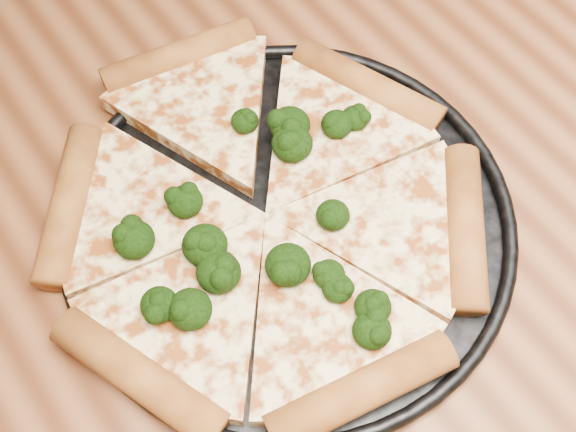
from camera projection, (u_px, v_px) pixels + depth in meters
ground at (350, 418)px, 1.25m from camera, size 4.00×4.00×0.00m
dining_table at (402, 234)px, 0.67m from camera, size 1.20×0.90×0.75m
pizza_pan at (288, 221)px, 0.57m from camera, size 0.35×0.35×0.02m
pizza at (263, 211)px, 0.56m from camera, size 0.35×0.37×0.03m
broccoli_florets at (259, 228)px, 0.54m from camera, size 0.23×0.22×0.02m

